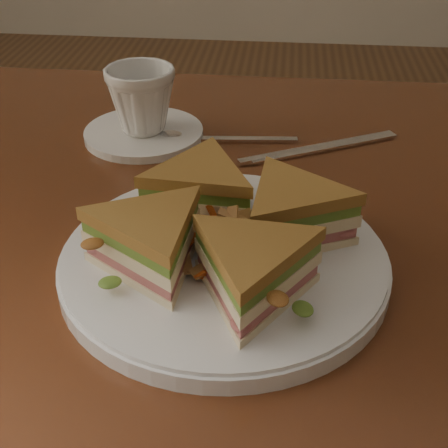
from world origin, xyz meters
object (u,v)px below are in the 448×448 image
object	(u,v)px
table	(260,287)
spoon	(189,138)
coffee_cup	(141,100)
sandwich_wedges	(224,229)
saucer	(144,133)
plate	(224,263)
knife	(314,150)

from	to	relation	value
table	spoon	distance (m)	0.22
table	coffee_cup	size ratio (longest dim) A/B	13.79
sandwich_wedges	saucer	world-z (taller)	sandwich_wedges
table	plate	bearing A→B (deg)	-107.17
table	sandwich_wedges	bearing A→B (deg)	-107.17
plate	spoon	size ratio (longest dim) A/B	1.61
knife	saucer	world-z (taller)	saucer
spoon	knife	world-z (taller)	spoon
saucer	spoon	bearing A→B (deg)	-5.89
plate	spoon	xyz separation A→B (m)	(-0.07, 0.26, -0.00)
knife	coffee_cup	size ratio (longest dim) A/B	2.26
sandwich_wedges	saucer	size ratio (longest dim) A/B	1.87
table	coffee_cup	bearing A→B (deg)	133.92
plate	saucer	xyz separation A→B (m)	(-0.13, 0.27, -0.00)
plate	saucer	size ratio (longest dim) A/B	1.95
coffee_cup	spoon	bearing A→B (deg)	-12.35
sandwich_wedges	coffee_cup	xyz separation A→B (m)	(-0.13, 0.27, 0.01)
spoon	knife	distance (m)	0.16
plate	spoon	bearing A→B (deg)	105.35
knife	table	bearing A→B (deg)	-138.02
plate	coffee_cup	bearing A→B (deg)	116.14
sandwich_wedges	coffee_cup	bearing A→B (deg)	116.14
coffee_cup	sandwich_wedges	bearing A→B (deg)	-70.32
spoon	knife	bearing A→B (deg)	-9.25
table	plate	size ratio (longest dim) A/B	4.06
sandwich_wedges	saucer	bearing A→B (deg)	116.14
plate	knife	world-z (taller)	plate
spoon	sandwich_wedges	bearing A→B (deg)	-79.31
spoon	saucer	size ratio (longest dim) A/B	1.21
plate	knife	distance (m)	0.26
sandwich_wedges	saucer	xyz separation A→B (m)	(-0.13, 0.27, -0.04)
sandwich_wedges	spoon	xyz separation A→B (m)	(-0.07, 0.26, -0.04)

